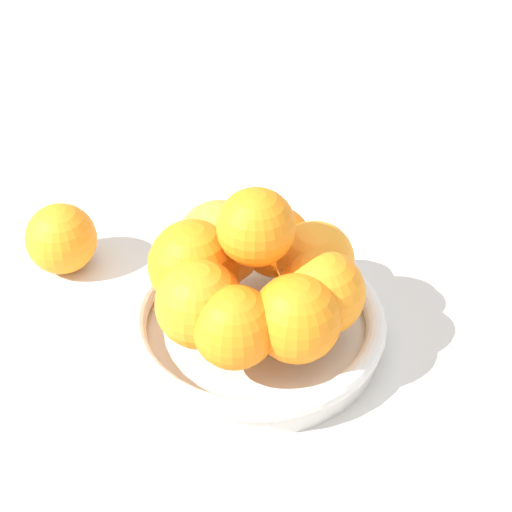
# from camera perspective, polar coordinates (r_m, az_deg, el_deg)

# --- Properties ---
(ground_plane) EXTENTS (4.00, 4.00, 0.00)m
(ground_plane) POSITION_cam_1_polar(r_m,az_deg,el_deg) (0.79, -0.00, -5.67)
(ground_plane) COLOR beige
(fruit_bowl) EXTENTS (0.23, 0.23, 0.04)m
(fruit_bowl) POSITION_cam_1_polar(r_m,az_deg,el_deg) (0.77, -0.00, -4.71)
(fruit_bowl) COLOR silver
(fruit_bowl) RESTS_ON ground_plane
(orange_pile) EXTENTS (0.19, 0.19, 0.13)m
(orange_pile) POSITION_cam_1_polar(r_m,az_deg,el_deg) (0.73, -0.29, -1.34)
(orange_pile) COLOR orange
(orange_pile) RESTS_ON fruit_bowl
(stray_orange) EXTENTS (0.07, 0.07, 0.07)m
(stray_orange) POSITION_cam_1_polar(r_m,az_deg,el_deg) (0.87, -12.86, 1.14)
(stray_orange) COLOR orange
(stray_orange) RESTS_ON ground_plane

